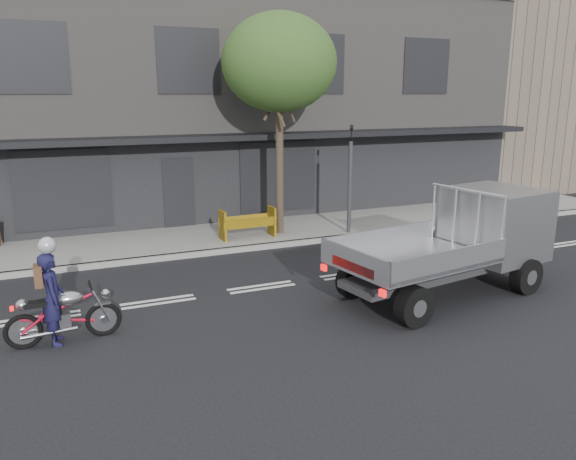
{
  "coord_description": "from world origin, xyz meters",
  "views": [
    {
      "loc": [
        -4.33,
        -11.69,
        4.43
      ],
      "look_at": [
        0.9,
        0.5,
        1.18
      ],
      "focal_mm": 35.0,
      "sensor_mm": 36.0,
      "label": 1
    }
  ],
  "objects_px": {
    "motorcycle": "(63,314)",
    "rider": "(53,299)",
    "construction_barrier": "(250,224)",
    "traffic_light_pole": "(350,185)",
    "flatbed_ute": "(480,230)",
    "street_tree": "(279,63)"
  },
  "relations": [
    {
      "from": "street_tree",
      "to": "construction_barrier",
      "type": "xyz_separation_m",
      "value": [
        -1.14,
        -0.47,
        -4.66
      ]
    },
    {
      "from": "construction_barrier",
      "to": "flatbed_ute",
      "type": "bearing_deg",
      "value": -57.23
    },
    {
      "from": "street_tree",
      "to": "construction_barrier",
      "type": "height_order",
      "value": "street_tree"
    },
    {
      "from": "traffic_light_pole",
      "to": "construction_barrier",
      "type": "xyz_separation_m",
      "value": [
        -3.14,
        0.38,
        -1.03
      ]
    },
    {
      "from": "traffic_light_pole",
      "to": "rider",
      "type": "distance_m",
      "value": 9.9
    },
    {
      "from": "rider",
      "to": "construction_barrier",
      "type": "distance_m",
      "value": 7.51
    },
    {
      "from": "street_tree",
      "to": "motorcycle",
      "type": "relative_size",
      "value": 3.32
    },
    {
      "from": "rider",
      "to": "flatbed_ute",
      "type": "relative_size",
      "value": 0.32
    },
    {
      "from": "construction_barrier",
      "to": "rider",
      "type": "bearing_deg",
      "value": -137.46
    },
    {
      "from": "rider",
      "to": "construction_barrier",
      "type": "height_order",
      "value": "rider"
    },
    {
      "from": "rider",
      "to": "traffic_light_pole",
      "type": "bearing_deg",
      "value": -63.02
    },
    {
      "from": "rider",
      "to": "construction_barrier",
      "type": "relative_size",
      "value": 1.01
    },
    {
      "from": "traffic_light_pole",
      "to": "motorcycle",
      "type": "relative_size",
      "value": 1.73
    },
    {
      "from": "street_tree",
      "to": "rider",
      "type": "relative_size",
      "value": 3.95
    },
    {
      "from": "motorcycle",
      "to": "traffic_light_pole",
      "type": "bearing_deg",
      "value": 27.4
    },
    {
      "from": "rider",
      "to": "flatbed_ute",
      "type": "height_order",
      "value": "flatbed_ute"
    },
    {
      "from": "motorcycle",
      "to": "rider",
      "type": "bearing_deg",
      "value": 178.55
    },
    {
      "from": "street_tree",
      "to": "flatbed_ute",
      "type": "height_order",
      "value": "street_tree"
    },
    {
      "from": "street_tree",
      "to": "rider",
      "type": "bearing_deg",
      "value": -140.27
    },
    {
      "from": "construction_barrier",
      "to": "traffic_light_pole",
      "type": "bearing_deg",
      "value": -6.84
    },
    {
      "from": "motorcycle",
      "to": "construction_barrier",
      "type": "relative_size",
      "value": 1.21
    },
    {
      "from": "traffic_light_pole",
      "to": "motorcycle",
      "type": "height_order",
      "value": "traffic_light_pole"
    }
  ]
}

